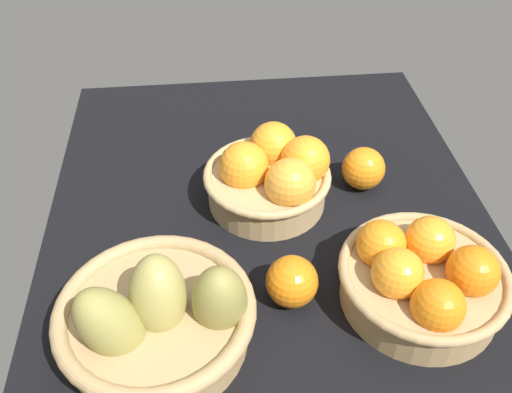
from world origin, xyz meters
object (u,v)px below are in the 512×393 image
Objects in this scene: basket_near_right_pears at (159,317)px; loose_orange_front_gap at (363,168)px; basket_far_right at (422,278)px; loose_orange_back_gap at (292,282)px; basket_center at (273,176)px.

loose_orange_front_gap is at bearing 129.98° from basket_near_right_pears.
basket_far_right reaches higher than loose_orange_back_gap.
basket_center is (-23.25, -17.39, 0.38)cm from basket_far_right.
loose_orange_back_gap is (21.24, -0.02, -1.44)cm from basket_center.
basket_far_right is 29.04cm from basket_center.
loose_orange_front_gap is 28.14cm from loose_orange_back_gap.
basket_center is at bearing 179.94° from loose_orange_back_gap.
basket_center is 2.84× the size of loose_orange_front_gap.
basket_far_right is 17.56cm from loose_orange_back_gap.
basket_far_right reaches higher than loose_orange_front_gap.
basket_near_right_pears is 31.62cm from basket_center.
loose_orange_front_gap is at bearing 145.77° from loose_orange_back_gap.
basket_far_right is at bearing 94.70° from basket_near_right_pears.
basket_far_right is 25.35cm from loose_orange_front_gap.
basket_center is at bearing -82.69° from loose_orange_front_gap.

